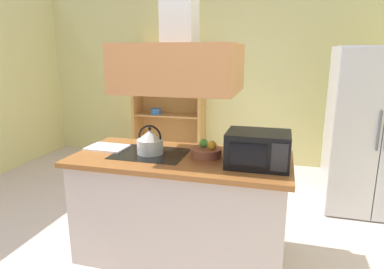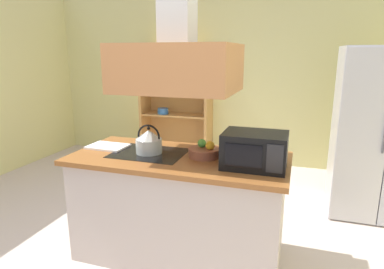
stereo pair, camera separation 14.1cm
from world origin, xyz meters
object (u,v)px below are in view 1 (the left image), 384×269
at_px(dish_cabinet, 170,110).
at_px(cutting_board, 107,148).
at_px(fruit_bowl, 206,151).
at_px(refrigerator, 373,131).
at_px(microwave, 258,149).
at_px(kettle, 150,142).

xyz_separation_m(dish_cabinet, cutting_board, (0.29, -2.53, 0.09)).
relative_size(cutting_board, fruit_bowl, 1.32).
height_order(refrigerator, microwave, refrigerator).
bearing_deg(refrigerator, fruit_bowl, -138.27).
xyz_separation_m(cutting_board, fruit_bowl, (0.90, 0.00, 0.03)).
relative_size(refrigerator, dish_cabinet, 0.96).
distance_m(kettle, cutting_board, 0.44).
distance_m(dish_cabinet, cutting_board, 2.55).
distance_m(microwave, fruit_bowl, 0.45).
bearing_deg(fruit_bowl, kettle, -173.95).
distance_m(dish_cabinet, microwave, 3.10).
xyz_separation_m(refrigerator, microwave, (-1.12, -1.50, 0.13)).
distance_m(kettle, microwave, 0.89).
height_order(kettle, fruit_bowl, kettle).
height_order(refrigerator, cutting_board, refrigerator).
height_order(cutting_board, fruit_bowl, fruit_bowl).
distance_m(cutting_board, microwave, 1.33).
distance_m(kettle, fruit_bowl, 0.48).
bearing_deg(kettle, cutting_board, 173.94).
bearing_deg(kettle, fruit_bowl, 6.05).
xyz_separation_m(microwave, fruit_bowl, (-0.42, 0.13, -0.09)).
xyz_separation_m(cutting_board, microwave, (1.31, -0.12, 0.12)).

